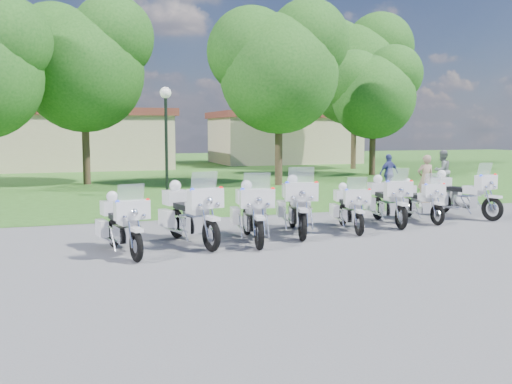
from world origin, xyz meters
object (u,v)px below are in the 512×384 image
object	(u,v)px
motorcycle_1	(190,213)
motorcycle_7	(462,194)
motorcycle_0	(122,223)
motorcycle_4	(349,207)
lamp_post	(166,115)
bystander_c	(389,173)
motorcycle_3	(296,205)
bystander_b	(442,171)
motorcycle_5	(387,200)
motorcycle_2	(252,211)
bystander_a	(425,179)
motorcycle_6	(419,200)

from	to	relation	value
motorcycle_1	motorcycle_7	size ratio (longest dim) A/B	1.03
motorcycle_0	motorcycle_4	distance (m)	6.12
motorcycle_1	motorcycle_4	bearing A→B (deg)	172.69
motorcycle_1	lamp_post	world-z (taller)	lamp_post
bystander_c	motorcycle_1	bearing A→B (deg)	28.98
motorcycle_0	motorcycle_7	size ratio (longest dim) A/B	0.93
motorcycle_0	motorcycle_1	distance (m)	1.71
motorcycle_3	bystander_b	distance (m)	12.27
motorcycle_3	motorcycle_5	size ratio (longest dim) A/B	1.07
motorcycle_0	bystander_c	bearing A→B (deg)	-155.03
motorcycle_7	lamp_post	distance (m)	11.19
motorcycle_2	lamp_post	size ratio (longest dim) A/B	0.59
bystander_a	bystander_c	xyz separation A→B (m)	(0.54, 3.39, -0.05)
motorcycle_1	motorcycle_2	size ratio (longest dim) A/B	1.01
motorcycle_0	motorcycle_6	size ratio (longest dim) A/B	1.07
motorcycle_0	motorcycle_3	world-z (taller)	motorcycle_3
motorcycle_1	motorcycle_7	bearing A→B (deg)	176.22
motorcycle_2	bystander_a	xyz separation A→B (m)	(8.25, 4.88, 0.16)
motorcycle_3	motorcycle_4	bearing A→B (deg)	-166.24
motorcycle_3	motorcycle_4	world-z (taller)	motorcycle_3
motorcycle_1	motorcycle_3	xyz separation A→B (m)	(2.90, 0.50, 0.01)
motorcycle_2	motorcycle_5	distance (m)	4.61
motorcycle_4	bystander_a	distance (m)	6.80
motorcycle_7	bystander_b	xyz separation A→B (m)	(3.92, 6.33, 0.18)
motorcycle_6	lamp_post	bearing A→B (deg)	-50.84
motorcycle_6	bystander_a	size ratio (longest dim) A/B	1.24
motorcycle_0	motorcycle_1	world-z (taller)	motorcycle_1
motorcycle_6	bystander_b	size ratio (longest dim) A/B	1.21
motorcycle_2	motorcycle_5	bearing A→B (deg)	-155.90
motorcycle_6	motorcycle_1	bearing A→B (deg)	11.12
motorcycle_4	motorcycle_5	world-z (taller)	motorcycle_5
motorcycle_6	bystander_a	world-z (taller)	bystander_a
motorcycle_1	bystander_b	size ratio (longest dim) A/B	1.43
motorcycle_0	motorcycle_4	world-z (taller)	motorcycle_0
motorcycle_0	bystander_a	size ratio (longest dim) A/B	1.32
motorcycle_5	bystander_b	xyz separation A→B (m)	(6.82, 6.78, 0.21)
motorcycle_0	motorcycle_7	xyz separation A→B (m)	(10.42, 2.10, 0.06)
motorcycle_1	motorcycle_4	xyz separation A→B (m)	(4.42, 0.48, -0.12)
motorcycle_7	bystander_a	bearing A→B (deg)	-121.06
motorcycle_3	lamp_post	size ratio (longest dim) A/B	0.60
motorcycle_3	bystander_c	distance (m)	10.59
motorcycle_7	bystander_b	distance (m)	7.45
motorcycle_1	lamp_post	bearing A→B (deg)	-109.69
motorcycle_4	motorcycle_6	bearing A→B (deg)	-152.50
motorcycle_4	bystander_a	xyz separation A→B (m)	(5.31, 4.25, 0.26)
motorcycle_7	bystander_b	bearing A→B (deg)	-136.98
motorcycle_5	bystander_a	size ratio (longest dim) A/B	1.38
motorcycle_6	motorcycle_4	bearing A→B (deg)	17.04
motorcycle_5	motorcycle_7	distance (m)	2.93
lamp_post	bystander_c	xyz separation A→B (m)	(9.29, -0.98, -2.42)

